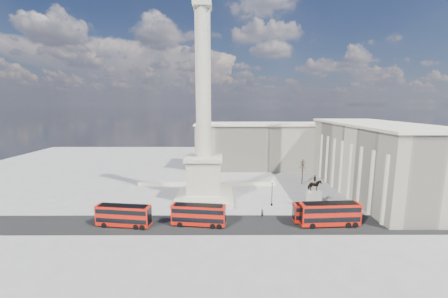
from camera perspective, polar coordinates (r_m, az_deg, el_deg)
name	(u,v)px	position (r m, az deg, el deg)	size (l,w,h in m)	color
ground	(203,206)	(65.35, -4.37, -11.73)	(180.00, 180.00, 0.00)	#999591
asphalt_road	(225,224)	(55.96, 0.16, -15.41)	(120.00, 9.00, 0.01)	black
nelsons_column	(204,148)	(66.85, -4.20, 0.23)	(14.00, 14.00, 49.85)	beige
balustrade_wall	(207,184)	(80.31, -3.55, -7.28)	(40.00, 0.60, 1.10)	beige
building_east	(376,158)	(82.73, 29.00, -1.70)	(19.00, 46.00, 18.60)	beige
building_northeast	(264,145)	(103.12, 8.36, 0.75)	(51.00, 17.00, 16.60)	beige
red_bus_a	(124,215)	(57.68, -20.09, -12.82)	(10.70, 3.74, 4.25)	red
red_bus_b	(199,215)	(54.87, -5.22, -13.44)	(10.65, 3.62, 4.23)	red
red_bus_c	(330,214)	(58.26, 21.15, -12.44)	(11.60, 3.34, 4.65)	red
red_bus_d	(319,213)	(59.01, 19.05, -12.40)	(9.87, 2.47, 3.99)	red
victorian_lamp	(272,191)	(65.21, 9.96, -8.51)	(0.53, 0.53, 6.15)	black
equestrian_statue	(314,197)	(66.59, 18.18, -9.36)	(3.64, 2.73, 7.67)	beige
bare_tree_near	(378,184)	(69.92, 29.39, -6.30)	(1.76, 1.76, 7.69)	#332319
bare_tree_mid	(350,176)	(79.36, 24.64, -5.06)	(1.64, 1.64, 6.23)	#332319
bare_tree_far	(303,164)	(83.63, 16.05, -2.95)	(1.94, 1.94, 7.91)	#332319
pedestrian_walking	(262,213)	(59.38, 7.95, -13.08)	(0.64, 0.42, 1.76)	#262024
pedestrian_standing	(337,213)	(63.46, 22.45, -12.18)	(0.90, 0.70, 1.85)	#262024
pedestrian_crossing	(296,209)	(63.12, 14.71, -12.02)	(0.93, 0.39, 1.58)	#262024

